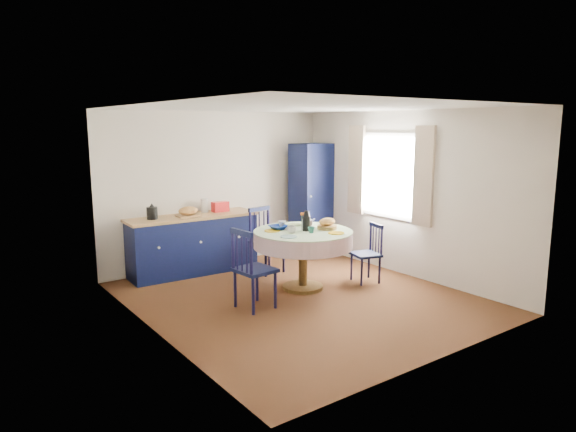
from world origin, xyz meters
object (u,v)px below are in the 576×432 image
chair_left (252,268)px  mug_b (311,230)px  kitchen_counter (193,243)px  mug_c (308,223)px  dining_table (303,240)px  chair_right (368,253)px  mug_a (291,230)px  cobalt_bowl (278,227)px  mug_d (282,224)px  pantry_cabinet (312,199)px  chair_far (266,240)px

chair_left → mug_b: 1.06m
kitchen_counter → mug_c: 1.90m
dining_table → chair_right: dining_table is taller
mug_a → kitchen_counter: bearing=111.5°
mug_c → cobalt_bowl: size_ratio=0.48×
mug_c → mug_d: size_ratio=1.09×
dining_table → mug_b: bearing=-94.2°
pantry_cabinet → chair_left: pantry_cabinet is taller
pantry_cabinet → cobalt_bowl: size_ratio=7.71×
pantry_cabinet → mug_b: size_ratio=21.35×
chair_far → chair_right: size_ratio=1.18×
kitchen_counter → chair_right: size_ratio=2.39×
kitchen_counter → mug_a: bearing=-66.4°
chair_right → mug_a: bearing=-87.0°
pantry_cabinet → chair_far: 1.50m
mug_b → cobalt_bowl: bearing=117.1°
chair_left → mug_c: (1.24, 0.44, 0.36)m
kitchen_counter → mug_d: (0.77, -1.33, 0.42)m
mug_c → cobalt_bowl: mug_c is taller
mug_a → chair_left: bearing=-163.5°
dining_table → mug_c: bearing=38.7°
mug_b → cobalt_bowl: (-0.23, 0.45, -0.01)m
chair_left → mug_b: bearing=-91.5°
mug_d → dining_table: bearing=-68.6°
chair_left → mug_b: chair_left is taller
mug_c → pantry_cabinet: bearing=49.9°
dining_table → mug_b: (-0.01, -0.19, 0.17)m
mug_b → cobalt_bowl: mug_b is taller
cobalt_bowl → mug_a: bearing=-86.7°
dining_table → cobalt_bowl: size_ratio=5.40×
mug_c → chair_left: bearing=-160.3°
pantry_cabinet → chair_right: (-0.40, -1.84, -0.55)m
dining_table → mug_c: dining_table is taller
kitchen_counter → cobalt_bowl: size_ratio=8.08×
cobalt_bowl → kitchen_counter: bearing=114.9°
chair_left → chair_right: 1.98m
cobalt_bowl → mug_d: bearing=29.4°
chair_right → mug_b: (-0.99, 0.10, 0.44)m
chair_right → mug_a: (-1.20, 0.26, 0.45)m
mug_b → chair_right: bearing=-5.7°
cobalt_bowl → mug_c: bearing=-8.9°
mug_b → mug_a: bearing=142.9°
chair_right → cobalt_bowl: 1.41m
chair_far → mug_b: chair_far is taller
pantry_cabinet → chair_left: (-2.39, -1.81, -0.46)m
chair_left → chair_far: size_ratio=1.01×
dining_table → cobalt_bowl: 0.39m
dining_table → chair_left: dining_table is taller
chair_left → chair_far: (1.06, 1.29, -0.01)m
chair_left → mug_d: 1.12m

